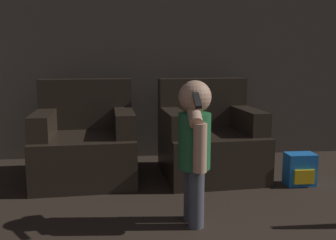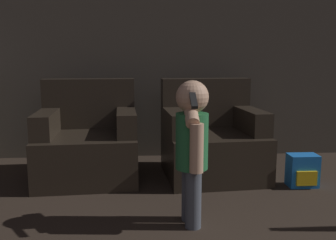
{
  "view_description": "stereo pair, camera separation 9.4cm",
  "coord_description": "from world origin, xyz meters",
  "px_view_note": "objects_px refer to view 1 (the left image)",
  "views": [
    {
      "loc": [
        -0.36,
        0.55,
        1.05
      ],
      "look_at": [
        -0.09,
        3.25,
        0.59
      ],
      "focal_mm": 40.0,
      "sensor_mm": 36.0,
      "label": 1
    },
    {
      "loc": [
        -0.27,
        0.54,
        1.05
      ],
      "look_at": [
        -0.09,
        3.25,
        0.59
      ],
      "focal_mm": 40.0,
      "sensor_mm": 36.0,
      "label": 2
    }
  ],
  "objects_px": {
    "toy_backpack": "(300,169)",
    "armchair_left": "(86,144)",
    "armchair_right": "(209,141)",
    "person_toddler": "(195,141)"
  },
  "relations": [
    {
      "from": "armchair_right",
      "to": "armchair_left",
      "type": "bearing_deg",
      "value": 175.28
    },
    {
      "from": "armchair_left",
      "to": "person_toddler",
      "type": "distance_m",
      "value": 1.3
    },
    {
      "from": "armchair_right",
      "to": "toy_backpack",
      "type": "relative_size",
      "value": 3.35
    },
    {
      "from": "armchair_left",
      "to": "person_toddler",
      "type": "relative_size",
      "value": 0.96
    },
    {
      "from": "toy_backpack",
      "to": "armchair_right",
      "type": "bearing_deg",
      "value": 152.55
    },
    {
      "from": "armchair_left",
      "to": "person_toddler",
      "type": "height_order",
      "value": "person_toddler"
    },
    {
      "from": "armchair_left",
      "to": "armchair_right",
      "type": "xyz_separation_m",
      "value": [
        1.1,
        -0.0,
        0.0
      ]
    },
    {
      "from": "toy_backpack",
      "to": "armchair_left",
      "type": "bearing_deg",
      "value": 168.63
    },
    {
      "from": "armchair_left",
      "to": "armchair_right",
      "type": "bearing_deg",
      "value": -3.61
    },
    {
      "from": "armchair_right",
      "to": "person_toddler",
      "type": "xyz_separation_m",
      "value": [
        -0.31,
        -1.01,
        0.23
      ]
    }
  ]
}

